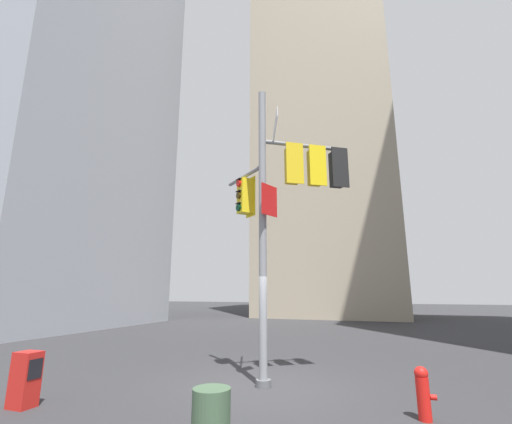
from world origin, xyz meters
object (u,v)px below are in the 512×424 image
object	(u,v)px
trash_bin	(211,421)
newspaper_box	(25,379)
signal_pole_assembly	(285,192)
fire_hydrant	(423,392)

from	to	relation	value
trash_bin	newspaper_box	bearing A→B (deg)	172.39
signal_pole_assembly	newspaper_box	bearing A→B (deg)	-141.66
fire_hydrant	newspaper_box	size ratio (longest dim) A/B	0.87
fire_hydrant	trash_bin	xyz separation A→B (m)	(-2.88, -2.37, -0.04)
fire_hydrant	trash_bin	distance (m)	3.73
signal_pole_assembly	trash_bin	bearing A→B (deg)	-90.99
fire_hydrant	trash_bin	size ratio (longest dim) A/B	1.04
fire_hydrant	newspaper_box	distance (m)	7.35
signal_pole_assembly	fire_hydrant	distance (m)	5.38
newspaper_box	trash_bin	distance (m)	4.28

